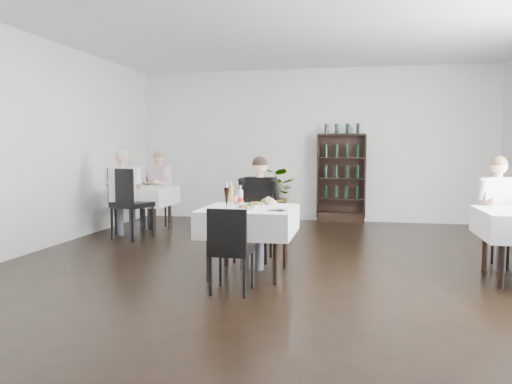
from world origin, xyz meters
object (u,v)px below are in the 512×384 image
at_px(wine_shelf, 341,179).
at_px(diner_main, 258,202).
at_px(main_table, 249,221).
at_px(potted_tree, 274,194).

xyz_separation_m(wine_shelf, diner_main, (-0.89, -3.80, -0.07)).
bearing_deg(wine_shelf, main_table, -101.78).
distance_m(main_table, diner_main, 0.53).
relative_size(wine_shelf, main_table, 1.70).
bearing_deg(potted_tree, diner_main, -83.71).
bearing_deg(potted_tree, wine_shelf, 7.03).
height_order(wine_shelf, diner_main, wine_shelf).
height_order(wine_shelf, potted_tree, wine_shelf).
height_order(potted_tree, diner_main, diner_main).
height_order(main_table, diner_main, diner_main).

